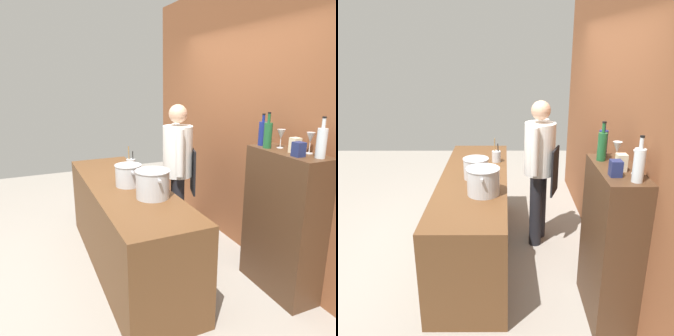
% 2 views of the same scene
% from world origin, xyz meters
% --- Properties ---
extents(ground_plane, '(8.00, 8.00, 0.00)m').
position_xyz_m(ground_plane, '(0.00, 0.00, 0.00)').
color(ground_plane, gray).
extents(brick_back_panel, '(4.40, 0.10, 3.00)m').
position_xyz_m(brick_back_panel, '(0.00, 1.40, 1.50)').
color(brick_back_panel, brown).
rests_on(brick_back_panel, ground_plane).
extents(prep_counter, '(2.42, 0.70, 0.90)m').
position_xyz_m(prep_counter, '(0.00, 0.00, 0.45)').
color(prep_counter, brown).
rests_on(prep_counter, ground_plane).
extents(bar_cabinet, '(0.76, 0.32, 1.33)m').
position_xyz_m(bar_cabinet, '(0.96, 1.19, 0.67)').
color(bar_cabinet, '#472D1C').
rests_on(bar_cabinet, ground_plane).
extents(chef, '(0.50, 0.40, 1.66)m').
position_xyz_m(chef, '(-0.26, 0.72, 0.96)').
color(chef, black).
rests_on(chef, ground_plane).
extents(stockpot_large, '(0.37, 0.31, 0.25)m').
position_xyz_m(stockpot_large, '(0.44, 0.13, 1.03)').
color(stockpot_large, '#B7BABF').
rests_on(stockpot_large, prep_counter).
extents(stockpot_small, '(0.33, 0.27, 0.21)m').
position_xyz_m(stockpot_small, '(0.03, 0.03, 1.01)').
color(stockpot_small, '#B7BABF').
rests_on(stockpot_small, prep_counter).
extents(utensil_crock, '(0.10, 0.10, 0.28)m').
position_xyz_m(utensil_crock, '(-0.51, 0.23, 0.97)').
color(utensil_crock, '#B7BABF').
rests_on(utensil_crock, prep_counter).
extents(wine_bottle_cobalt, '(0.07, 0.07, 0.29)m').
position_xyz_m(wine_bottle_cobalt, '(0.65, 1.15, 1.45)').
color(wine_bottle_cobalt, navy).
rests_on(wine_bottle_cobalt, bar_cabinet).
extents(wine_bottle_clear, '(0.08, 0.08, 0.33)m').
position_xyz_m(wine_bottle_clear, '(1.24, 1.24, 1.46)').
color(wine_bottle_clear, silver).
rests_on(wine_bottle_clear, bar_cabinet).
extents(wine_bottle_green, '(0.07, 0.07, 0.32)m').
position_xyz_m(wine_bottle_green, '(0.77, 1.11, 1.46)').
color(wine_bottle_green, '#1E592D').
rests_on(wine_bottle_green, bar_cabinet).
extents(wine_glass_short, '(0.07, 0.07, 0.17)m').
position_xyz_m(wine_glass_short, '(0.82, 1.22, 1.45)').
color(wine_glass_short, silver).
rests_on(wine_glass_short, bar_cabinet).
extents(wine_glass_wide, '(0.07, 0.07, 0.18)m').
position_xyz_m(wine_glass_wide, '(1.09, 1.28, 1.46)').
color(wine_glass_wide, silver).
rests_on(wine_glass_wide, bar_cabinet).
extents(spice_tin_cream, '(0.08, 0.08, 0.13)m').
position_xyz_m(spice_tin_cream, '(1.02, 1.19, 1.40)').
color(spice_tin_cream, beige).
rests_on(spice_tin_cream, bar_cabinet).
extents(spice_tin_navy, '(0.08, 0.08, 0.12)m').
position_xyz_m(spice_tin_navy, '(1.13, 1.12, 1.39)').
color(spice_tin_navy, navy).
rests_on(spice_tin_navy, bar_cabinet).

